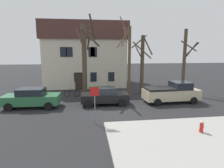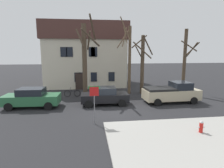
{
  "view_description": "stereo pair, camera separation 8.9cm",
  "coord_description": "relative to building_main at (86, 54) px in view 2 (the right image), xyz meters",
  "views": [
    {
      "loc": [
        -1.99,
        -14.45,
        4.86
      ],
      "look_at": [
        0.27,
        2.39,
        1.88
      ],
      "focal_mm": 29.84,
      "sensor_mm": 36.0,
      "label": 1
    },
    {
      "loc": [
        -1.9,
        -14.47,
        4.86
      ],
      "look_at": [
        0.27,
        2.39,
        1.88
      ],
      "focal_mm": 29.84,
      "sensor_mm": 36.0,
      "label": 2
    }
  ],
  "objects": [
    {
      "name": "tree_bare_end",
      "position": [
        11.14,
        -8.45,
        -0.63
      ],
      "size": [
        2.27,
        2.28,
        7.29
      ],
      "color": "#4C3D2D",
      "rests_on": "ground_plane"
    },
    {
      "name": "fire_hydrant",
      "position": [
        6.85,
        -18.65,
        -3.94
      ],
      "size": [
        0.42,
        0.22,
        0.72
      ],
      "color": "red",
      "rests_on": "sidewalk_slab"
    },
    {
      "name": "car_black_sedan",
      "position": [
        1.76,
        -11.65,
        -3.62
      ],
      "size": [
        4.32,
        2.06,
        1.62
      ],
      "color": "black",
      "rests_on": "ground_plane"
    },
    {
      "name": "tree_bare_far",
      "position": [
        6.47,
        -7.58,
        -0.85
      ],
      "size": [
        2.45,
        2.51,
        6.78
      ],
      "color": "#4C3D2D",
      "rests_on": "ground_plane"
    },
    {
      "name": "tree_bare_mid",
      "position": [
        4.93,
        -7.45,
        -0.18
      ],
      "size": [
        2.95,
        2.95,
        8.63
      ],
      "color": "brown",
      "rests_on": "ground_plane"
    },
    {
      "name": "bicycle_leaning",
      "position": [
        -1.47,
        -8.14,
        -4.07
      ],
      "size": [
        1.75,
        0.09,
        1.03
      ],
      "color": "black",
      "rests_on": "ground_plane"
    },
    {
      "name": "car_green_sedan",
      "position": [
        -4.66,
        -11.7,
        -3.58
      ],
      "size": [
        4.81,
        2.24,
        1.71
      ],
      "color": "#2D6B42",
      "rests_on": "ground_plane"
    },
    {
      "name": "ground_plane",
      "position": [
        2.2,
        -13.8,
        -4.43
      ],
      "size": [
        120.0,
        120.0,
        0.0
      ],
      "primitive_type": "plane",
      "color": "#262628"
    },
    {
      "name": "tree_bare_near",
      "position": [
        0.0,
        -8.03,
        -0.21
      ],
      "size": [
        2.55,
        2.41,
        8.53
      ],
      "color": "#4C3D2D",
      "rests_on": "ground_plane"
    },
    {
      "name": "street_sign_pole",
      "position": [
        0.66,
        -16.26,
        -2.6
      ],
      "size": [
        0.76,
        0.07,
        2.61
      ],
      "color": "slate",
      "rests_on": "ground_plane"
    },
    {
      "name": "pickup_truck_beige",
      "position": [
        8.23,
        -11.64,
        -3.48
      ],
      "size": [
        5.32,
        2.44,
        1.97
      ],
      "color": "#C6B793",
      "rests_on": "ground_plane"
    },
    {
      "name": "building_main",
      "position": [
        0.0,
        0.0,
        0.0
      ],
      "size": [
        11.35,
        9.01,
        8.7
      ],
      "color": "beige",
      "rests_on": "ground_plane"
    },
    {
      "name": "sidewalk_slab",
      "position": [
        6.19,
        -20.13,
        -4.37
      ],
      "size": [
        9.89,
        7.65,
        0.12
      ],
      "primitive_type": "cube",
      "color": "#A8A59E",
      "rests_on": "ground_plane"
    }
  ]
}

